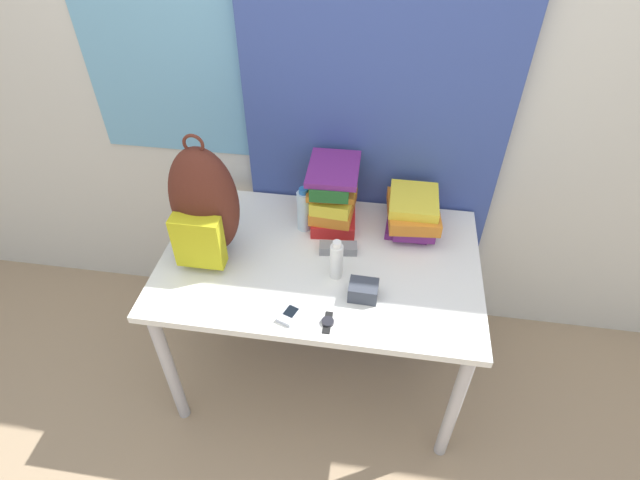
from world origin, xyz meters
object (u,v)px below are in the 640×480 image
(water_bottle, at_px, (304,210))
(camera_pouch, at_px, (363,290))
(sunscreen_bottle, at_px, (336,260))
(book_stack_center, at_px, (412,212))
(sports_bottle, at_px, (329,209))
(wristwatch, at_px, (328,322))
(backpack, at_px, (204,206))
(sunglasses_case, at_px, (338,248))
(book_stack_left, at_px, (333,195))
(cell_phone, at_px, (291,313))

(water_bottle, relative_size, camera_pouch, 1.90)
(water_bottle, height_order, sunscreen_bottle, water_bottle)
(book_stack_center, relative_size, sports_bottle, 1.25)
(wristwatch, bearing_deg, camera_pouch, 52.18)
(backpack, relative_size, sports_bottle, 2.26)
(sunglasses_case, bearing_deg, backpack, -172.05)
(wristwatch, bearing_deg, sports_bottle, 97.54)
(sports_bottle, bearing_deg, book_stack_left, 82.49)
(cell_phone, xyz_separation_m, wristwatch, (0.13, -0.02, -0.00))
(book_stack_center, distance_m, sunscreen_bottle, 0.43)
(sports_bottle, xyz_separation_m, cell_phone, (-0.07, -0.48, -0.10))
(sports_bottle, bearing_deg, camera_pouch, -63.58)
(book_stack_center, height_order, sunscreen_bottle, sunscreen_bottle)
(book_stack_left, bearing_deg, camera_pouch, -68.13)
(camera_pouch, height_order, wristwatch, camera_pouch)
(sunscreen_bottle, bearing_deg, wristwatch, -89.87)
(book_stack_center, relative_size, sunglasses_case, 1.86)
(book_stack_left, height_order, sports_bottle, book_stack_left)
(backpack, xyz_separation_m, book_stack_left, (0.45, 0.26, -0.09))
(book_stack_center, relative_size, cell_phone, 2.40)
(cell_phone, distance_m, camera_pouch, 0.27)
(book_stack_center, bearing_deg, backpack, -161.55)
(sports_bottle, height_order, cell_phone, sports_bottle)
(sunscreen_bottle, distance_m, wristwatch, 0.25)
(cell_phone, xyz_separation_m, camera_pouch, (0.24, 0.12, 0.02))
(backpack, height_order, sports_bottle, backpack)
(book_stack_left, height_order, book_stack_center, book_stack_left)
(cell_phone, xyz_separation_m, sunglasses_case, (0.12, 0.35, 0.01))
(camera_pouch, relative_size, wristwatch, 1.11)
(sports_bottle, bearing_deg, wristwatch, -82.46)
(camera_pouch, bearing_deg, sports_bottle, 116.42)
(book_stack_left, relative_size, wristwatch, 2.91)
(book_stack_left, bearing_deg, wristwatch, -84.15)
(water_bottle, bearing_deg, sunscreen_bottle, -57.00)
(book_stack_left, height_order, water_bottle, book_stack_left)
(water_bottle, distance_m, sunglasses_case, 0.22)
(book_stack_left, bearing_deg, sunglasses_case, -76.03)
(book_stack_center, relative_size, water_bottle, 1.41)
(cell_phone, relative_size, camera_pouch, 1.12)
(book_stack_center, distance_m, camera_pouch, 0.45)
(sports_bottle, xyz_separation_m, sunglasses_case, (0.06, -0.13, -0.09))
(backpack, bearing_deg, sunscreen_bottle, -7.01)
(sports_bottle, relative_size, sunglasses_case, 1.49)
(backpack, xyz_separation_m, wristwatch, (0.51, -0.30, -0.22))
(backpack, distance_m, wristwatch, 0.63)
(camera_pouch, bearing_deg, book_stack_left, 111.87)
(book_stack_left, height_order, camera_pouch, book_stack_left)
(wristwatch, bearing_deg, sunglasses_case, 91.46)
(backpack, xyz_separation_m, sunglasses_case, (0.50, 0.07, -0.21))
(backpack, bearing_deg, book_stack_left, 30.12)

